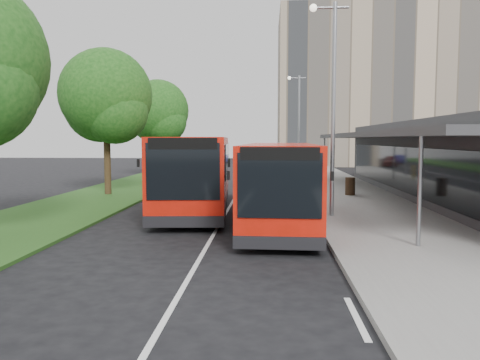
% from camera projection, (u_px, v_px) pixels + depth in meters
% --- Properties ---
extents(ground, '(120.00, 120.00, 0.00)m').
position_uv_depth(ground, '(217.00, 228.00, 16.25)').
color(ground, black).
rests_on(ground, ground).
extents(pavement, '(5.00, 80.00, 0.15)m').
position_uv_depth(pavement, '(324.00, 179.00, 35.77)').
color(pavement, gray).
rests_on(pavement, ground).
extents(grass_verge, '(5.00, 80.00, 0.10)m').
position_uv_depth(grass_verge, '(156.00, 178.00, 36.56)').
color(grass_verge, '#234C18').
rests_on(grass_verge, ground).
extents(lane_centre_line, '(0.12, 70.00, 0.01)m').
position_uv_depth(lane_centre_line, '(242.00, 185.00, 31.17)').
color(lane_centre_line, silver).
rests_on(lane_centre_line, ground).
extents(kerb_dashes, '(0.12, 56.00, 0.01)m').
position_uv_depth(kerb_dashes, '(289.00, 180.00, 34.94)').
color(kerb_dashes, silver).
rests_on(kerb_dashes, ground).
extents(office_block, '(22.00, 12.00, 18.00)m').
position_uv_depth(office_block, '(370.00, 90.00, 56.39)').
color(office_block, tan).
rests_on(office_block, ground).
extents(station_building, '(7.70, 26.00, 4.00)m').
position_uv_depth(station_building, '(450.00, 160.00, 23.37)').
color(station_building, '#2D2C2F').
rests_on(station_building, ground).
extents(tree_mid, '(4.95, 4.95, 7.95)m').
position_uv_depth(tree_mid, '(106.00, 101.00, 25.23)').
color(tree_mid, '#362615').
rests_on(tree_mid, ground).
extents(tree_far, '(4.85, 4.85, 7.80)m').
position_uv_depth(tree_far, '(158.00, 115.00, 37.17)').
color(tree_far, '#362615').
rests_on(tree_far, ground).
extents(lamp_post_near, '(1.44, 0.28, 8.00)m').
position_uv_depth(lamp_post_near, '(331.00, 96.00, 17.58)').
color(lamp_post_near, gray).
rests_on(lamp_post_near, pavement).
extents(lamp_post_far, '(1.44, 0.28, 8.00)m').
position_uv_depth(lamp_post_far, '(298.00, 119.00, 37.47)').
color(lamp_post_far, gray).
rests_on(lamp_post_far, pavement).
extents(bus_main, '(2.92, 10.36, 2.91)m').
position_uv_depth(bus_main, '(280.00, 183.00, 17.15)').
color(bus_main, red).
rests_on(bus_main, ground).
extents(bus_second, '(3.64, 11.33, 3.16)m').
position_uv_depth(bus_second, '(197.00, 173.00, 20.54)').
color(bus_second, red).
rests_on(bus_second, ground).
extents(litter_bin, '(0.59, 0.59, 0.92)m').
position_uv_depth(litter_bin, '(350.00, 186.00, 24.68)').
color(litter_bin, '#332315').
rests_on(litter_bin, pavement).
extents(bollard, '(0.17, 0.17, 1.03)m').
position_uv_depth(bollard, '(304.00, 172.00, 34.97)').
color(bollard, yellow).
rests_on(bollard, pavement).
extents(car_near, '(2.72, 4.12, 1.30)m').
position_uv_depth(car_near, '(265.00, 160.00, 53.61)').
color(car_near, '#540F0C').
rests_on(car_near, ground).
extents(car_far, '(2.11, 3.52, 1.10)m').
position_uv_depth(car_far, '(242.00, 159.00, 60.74)').
color(car_far, navy).
rests_on(car_far, ground).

